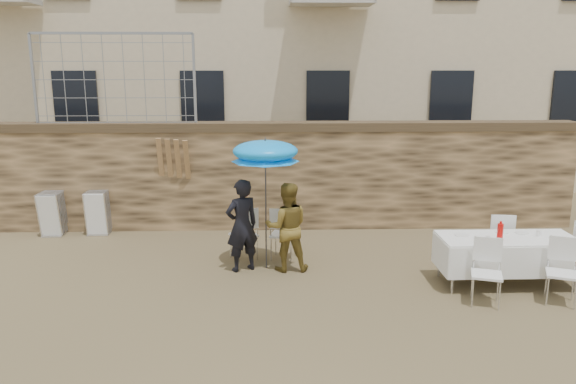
{
  "coord_description": "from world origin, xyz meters",
  "views": [
    {
      "loc": [
        0.13,
        -6.57,
        3.4
      ],
      "look_at": [
        0.4,
        2.2,
        1.4
      ],
      "focal_mm": 35.0,
      "sensor_mm": 36.0,
      "label": 1
    }
  ],
  "objects_px": {
    "banquet_table": "(508,240)",
    "table_chair_front_left": "(487,273)",
    "couple_chair_right": "(283,233)",
    "couple_chair_left": "(244,233)",
    "man_suit": "(242,225)",
    "chair_stack_left": "(56,211)",
    "table_chair_front_right": "(562,272)",
    "woman_dress": "(287,227)",
    "table_chair_back": "(499,239)",
    "umbrella": "(265,155)",
    "soda_bottle": "(500,232)",
    "chair_stack_right": "(100,210)"
  },
  "relations": [
    {
      "from": "banquet_table",
      "to": "table_chair_front_left",
      "type": "xyz_separation_m",
      "value": [
        -0.6,
        -0.75,
        -0.25
      ]
    },
    {
      "from": "couple_chair_right",
      "to": "couple_chair_left",
      "type": "bearing_deg",
      "value": 14.56
    },
    {
      "from": "man_suit",
      "to": "chair_stack_left",
      "type": "bearing_deg",
      "value": -58.69
    },
    {
      "from": "banquet_table",
      "to": "chair_stack_left",
      "type": "height_order",
      "value": "chair_stack_left"
    },
    {
      "from": "banquet_table",
      "to": "table_chair_front_right",
      "type": "xyz_separation_m",
      "value": [
        0.5,
        -0.75,
        -0.25
      ]
    },
    {
      "from": "man_suit",
      "to": "table_chair_front_right",
      "type": "xyz_separation_m",
      "value": [
        4.68,
        -1.5,
        -0.31
      ]
    },
    {
      "from": "banquet_table",
      "to": "table_chair_front_left",
      "type": "height_order",
      "value": "table_chair_front_left"
    },
    {
      "from": "woman_dress",
      "to": "banquet_table",
      "type": "xyz_separation_m",
      "value": [
        3.43,
        -0.75,
        -0.02
      ]
    },
    {
      "from": "couple_chair_right",
      "to": "table_chair_back",
      "type": "relative_size",
      "value": 1.0
    },
    {
      "from": "umbrella",
      "to": "couple_chair_left",
      "type": "relative_size",
      "value": 2.15
    },
    {
      "from": "soda_bottle",
      "to": "banquet_table",
      "type": "bearing_deg",
      "value": 36.87
    },
    {
      "from": "couple_chair_right",
      "to": "chair_stack_right",
      "type": "bearing_deg",
      "value": -10.76
    },
    {
      "from": "chair_stack_left",
      "to": "chair_stack_right",
      "type": "relative_size",
      "value": 1.0
    },
    {
      "from": "woman_dress",
      "to": "chair_stack_left",
      "type": "height_order",
      "value": "woman_dress"
    },
    {
      "from": "man_suit",
      "to": "table_chair_front_right",
      "type": "distance_m",
      "value": 4.92
    },
    {
      "from": "couple_chair_right",
      "to": "table_chair_back",
      "type": "height_order",
      "value": "same"
    },
    {
      "from": "table_chair_front_right",
      "to": "chair_stack_right",
      "type": "bearing_deg",
      "value": 176.19
    },
    {
      "from": "chair_stack_left",
      "to": "soda_bottle",
      "type": "bearing_deg",
      "value": -22.12
    },
    {
      "from": "woman_dress",
      "to": "soda_bottle",
      "type": "height_order",
      "value": "woman_dress"
    },
    {
      "from": "soda_bottle",
      "to": "table_chair_front_right",
      "type": "distance_m",
      "value": 1.02
    },
    {
      "from": "table_chair_front_right",
      "to": "table_chair_back",
      "type": "bearing_deg",
      "value": 123.47
    },
    {
      "from": "chair_stack_right",
      "to": "umbrella",
      "type": "bearing_deg",
      "value": -32.83
    },
    {
      "from": "couple_chair_left",
      "to": "umbrella",
      "type": "bearing_deg",
      "value": 103.83
    },
    {
      "from": "umbrella",
      "to": "table_chair_front_right",
      "type": "relative_size",
      "value": 2.15
    },
    {
      "from": "man_suit",
      "to": "umbrella",
      "type": "distance_m",
      "value": 1.24
    },
    {
      "from": "table_chair_back",
      "to": "chair_stack_right",
      "type": "relative_size",
      "value": 1.04
    },
    {
      "from": "woman_dress",
      "to": "table_chair_front_left",
      "type": "xyz_separation_m",
      "value": [
        2.83,
        -1.5,
        -0.27
      ]
    },
    {
      "from": "man_suit",
      "to": "couple_chair_left",
      "type": "height_order",
      "value": "man_suit"
    },
    {
      "from": "woman_dress",
      "to": "chair_stack_left",
      "type": "distance_m",
      "value": 5.24
    },
    {
      "from": "man_suit",
      "to": "banquet_table",
      "type": "distance_m",
      "value": 4.24
    },
    {
      "from": "umbrella",
      "to": "table_chair_back",
      "type": "distance_m",
      "value": 4.24
    },
    {
      "from": "umbrella",
      "to": "chair_stack_left",
      "type": "xyz_separation_m",
      "value": [
        -4.34,
        2.22,
        -1.49
      ]
    },
    {
      "from": "couple_chair_left",
      "to": "table_chair_front_left",
      "type": "distance_m",
      "value": 4.12
    },
    {
      "from": "man_suit",
      "to": "table_chair_front_right",
      "type": "height_order",
      "value": "man_suit"
    },
    {
      "from": "chair_stack_left",
      "to": "table_chair_back",
      "type": "bearing_deg",
      "value": -15.25
    },
    {
      "from": "man_suit",
      "to": "couple_chair_right",
      "type": "height_order",
      "value": "man_suit"
    },
    {
      "from": "man_suit",
      "to": "chair_stack_left",
      "type": "relative_size",
      "value": 1.71
    },
    {
      "from": "couple_chair_right",
      "to": "umbrella",
      "type": "bearing_deg",
      "value": 70.87
    },
    {
      "from": "umbrella",
      "to": "couple_chair_right",
      "type": "relative_size",
      "value": 2.15
    },
    {
      "from": "man_suit",
      "to": "couple_chair_right",
      "type": "bearing_deg",
      "value": -170.04
    },
    {
      "from": "banquet_table",
      "to": "table_chair_back",
      "type": "xyz_separation_m",
      "value": [
        0.2,
        0.8,
        -0.25
      ]
    },
    {
      "from": "man_suit",
      "to": "chair_stack_right",
      "type": "relative_size",
      "value": 1.71
    },
    {
      "from": "soda_bottle",
      "to": "table_chair_back",
      "type": "xyz_separation_m",
      "value": [
        0.4,
        0.95,
        -0.43
      ]
    },
    {
      "from": "woman_dress",
      "to": "chair_stack_left",
      "type": "xyz_separation_m",
      "value": [
        -4.69,
        2.32,
        -0.29
      ]
    },
    {
      "from": "umbrella",
      "to": "chair_stack_left",
      "type": "distance_m",
      "value": 5.1
    },
    {
      "from": "banquet_table",
      "to": "table_chair_front_right",
      "type": "relative_size",
      "value": 2.19
    },
    {
      "from": "umbrella",
      "to": "couple_chair_left",
      "type": "distance_m",
      "value": 1.59
    },
    {
      "from": "table_chair_front_right",
      "to": "chair_stack_right",
      "type": "height_order",
      "value": "table_chair_front_right"
    },
    {
      "from": "couple_chair_right",
      "to": "man_suit",
      "type": "bearing_deg",
      "value": 52.72
    },
    {
      "from": "chair_stack_right",
      "to": "couple_chair_left",
      "type": "bearing_deg",
      "value": -30.2
    }
  ]
}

